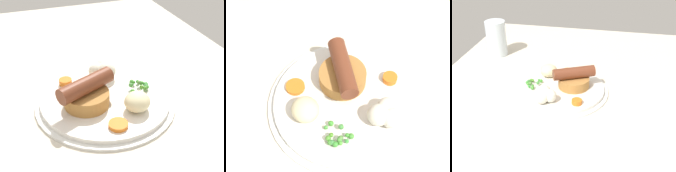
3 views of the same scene
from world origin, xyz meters
TOP-DOWN VIEW (x-y plane):
  - dining_table at (0.00, 0.00)cm, footprint 110.00×80.00cm
  - dinner_plate at (-4.57, -3.32)cm, footprint 26.86×26.86cm
  - sausage_pudding at (-5.79, 0.61)cm, footprint 8.39×11.43cm
  - pea_pile at (-4.12, -10.68)cm, footprint 5.24×4.46cm
  - cauliflower_floret at (2.69, -5.24)cm, footprint 5.77×5.44cm
  - potato_chunk_0 at (-10.30, -7.49)cm, footprint 6.69×6.73cm
  - carrot_slice_2 at (2.43, 2.84)cm, footprint 3.49×3.49cm
  - carrot_slice_5 at (-13.63, -2.68)cm, footprint 3.79×3.79cm

SIDE VIEW (x-z plane):
  - dining_table at x=0.00cm, z-range 0.00..3.00cm
  - dinner_plate at x=-4.57cm, z-range 2.87..4.27cm
  - carrot_slice_5 at x=-13.63cm, z-range 4.40..5.10cm
  - carrot_slice_2 at x=2.43cm, z-range 4.40..5.54cm
  - pea_pile at x=-4.12cm, z-range 4.42..5.94cm
  - potato_chunk_0 at x=-10.30cm, z-range 4.40..7.87cm
  - cauliflower_floret at x=2.69cm, z-range 4.30..8.06cm
  - sausage_pudding at x=-5.79cm, z-range 3.90..9.63cm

